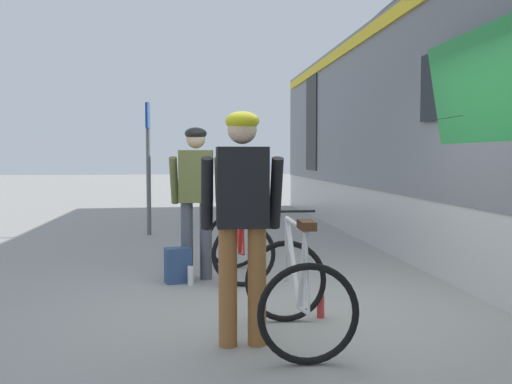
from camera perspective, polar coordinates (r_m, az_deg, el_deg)
The scene contains 9 objects.
ground_plane at distance 5.32m, azimuth 6.40°, elevation -11.99°, with size 80.00×80.00×0.00m, color gray.
cyclist_near_in_olive at distance 6.54m, azimuth -6.08°, elevation 0.32°, with size 0.64×0.35×1.76m.
cyclist_far_in_dark at distance 4.20m, azimuth -1.40°, elevation -1.50°, with size 0.61×0.31×1.76m.
bicycle_near_red at distance 6.70m, azimuth -1.78°, elevation -5.20°, with size 0.74×1.09×0.99m.
bicycle_far_white at distance 4.41m, azimuth 4.08°, elevation -9.85°, with size 0.73×1.08×0.99m.
backpack_on_platform at distance 6.48m, azimuth -7.92°, elevation -7.35°, with size 0.28×0.18×0.40m, color navy.
water_bottle_near_the_bikes at distance 5.13m, azimuth 6.55°, elevation -11.41°, with size 0.07×0.07×0.20m, color red.
water_bottle_by_the_backpack at distance 6.36m, azimuth -6.63°, elevation -8.41°, with size 0.07×0.07×0.21m, color silver.
platform_sign_post at distance 10.39m, azimuth -10.85°, elevation 4.63°, with size 0.08×0.70×2.40m.
Camera 1 is at (-1.16, -4.99, 1.43)m, focal length 39.54 mm.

